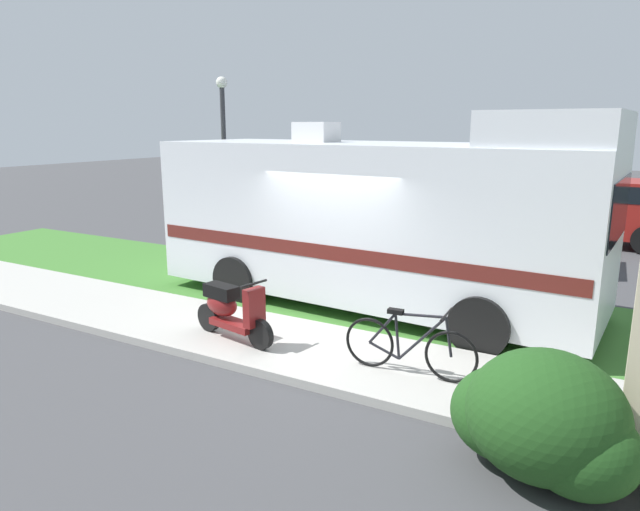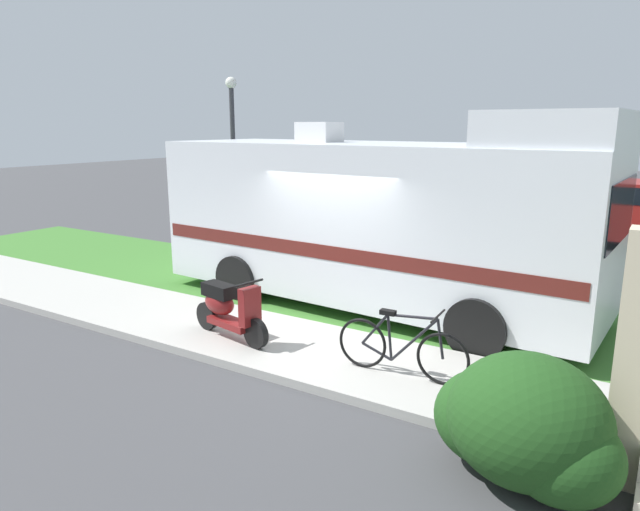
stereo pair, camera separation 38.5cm
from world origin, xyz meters
name	(u,v)px [view 1 (the left image)]	position (x,y,z in m)	size (l,w,h in m)	color
ground_plane	(326,325)	(0.00, 0.00, 0.00)	(80.00, 80.00, 0.00)	#424244
sidewalk	(287,346)	(0.00, -1.20, 0.06)	(24.00, 2.00, 0.12)	#ADAAA3
grass_strip	(364,299)	(0.00, 1.50, 0.04)	(24.00, 3.40, 0.08)	#3D752D
motorhome_rv	(377,218)	(0.29, 1.35, 1.64)	(7.98, 3.08, 3.45)	silver
scooter	(230,309)	(-0.81, -1.49, 0.58)	(1.58, 0.59, 0.97)	black
bicycle	(409,346)	(1.96, -1.37, 0.50)	(1.76, 0.52, 0.89)	black
pickup_truck_near	(478,224)	(0.98, 5.81, 0.93)	(5.17, 2.31, 1.73)	#1E478C
bush_by_porch	(542,421)	(3.76, -2.69, 0.58)	(1.74, 1.30, 1.23)	#1E4719
street_lamp_post	(224,149)	(-4.93, 3.60, 2.67)	(0.28, 0.28, 4.41)	#333338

